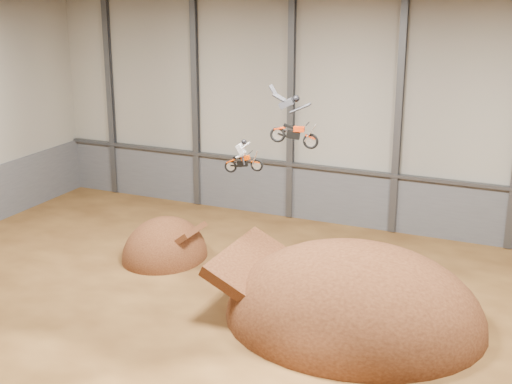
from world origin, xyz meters
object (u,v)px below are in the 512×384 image
takeoff_ramp (165,257)px  landing_ramp (353,320)px  fmx_rider_a (244,154)px  fmx_rider_b (293,118)px

takeoff_ramp → landing_ramp: size_ratio=0.44×
fmx_rider_a → fmx_rider_b: fmx_rider_b is taller
takeoff_ramp → landing_ramp: 11.98m
landing_ramp → fmx_rider_a: size_ratio=6.35×
fmx_rider_a → fmx_rider_b: size_ratio=0.60×
landing_ramp → fmx_rider_b: fmx_rider_b is taller
takeoff_ramp → fmx_rider_a: size_ratio=2.80×
landing_ramp → fmx_rider_b: bearing=152.3°
fmx_rider_a → landing_ramp: bearing=-16.8°
landing_ramp → fmx_rider_a: 9.04m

